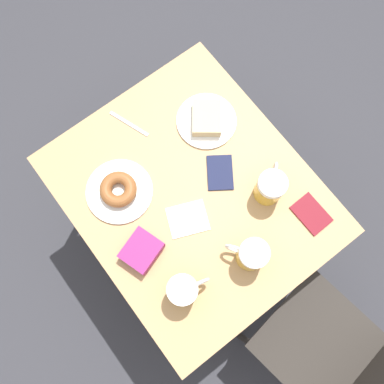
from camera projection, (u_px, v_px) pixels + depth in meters
The scene contains 13 objects.
ground_plane at pixel (192, 229), 2.16m from camera, with size 8.00×8.00×0.00m, color #333338.
table at pixel (192, 198), 1.53m from camera, with size 0.77×0.91×0.72m.
chair at pixel (352, 369), 1.48m from camera, with size 0.46×0.46×0.93m.
plate_with_cake at pixel (206, 119), 1.51m from camera, with size 0.21×0.21×0.05m.
plate_with_donut at pixel (119, 190), 1.45m from camera, with size 0.23×0.23×0.05m.
beer_mug_left at pixel (270, 187), 1.41m from camera, with size 0.12×0.11×0.13m.
beer_mug_center at pixel (251, 255), 1.35m from camera, with size 0.10×0.13×0.13m.
beer_mug_right at pixel (184, 290), 1.32m from camera, with size 0.14×0.10×0.13m.
napkin_folded at pixel (188, 219), 1.44m from camera, with size 0.16×0.15×0.00m.
fork at pixel (129, 124), 1.53m from camera, with size 0.07×0.16×0.00m.
passport_near_edge at pixel (220, 173), 1.48m from camera, with size 0.14×0.15×0.01m.
passport_far_edge at pixel (311, 214), 1.44m from camera, with size 0.09×0.13×0.01m.
blue_pouch at pixel (142, 251), 1.39m from camera, with size 0.15×0.14×0.05m.
Camera 1 is at (0.22, 0.29, 2.14)m, focal length 40.00 mm.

